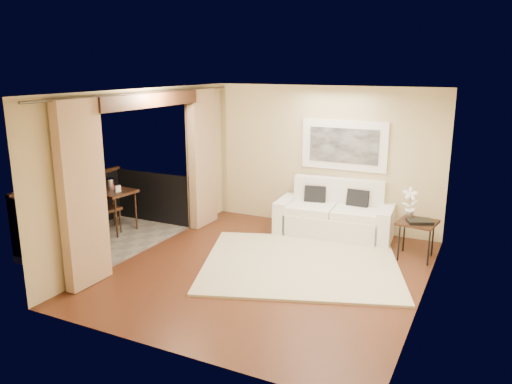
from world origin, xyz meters
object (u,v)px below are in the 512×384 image
Objects in this scene: orchid at (410,202)px; side_table at (417,225)px; ice_bucket at (110,184)px; balcony_chair_near at (78,224)px; bistro_table at (114,195)px; sofa at (335,216)px; balcony_chair_far at (100,204)px.

side_table is at bearing -45.58° from orchid.
side_table is 5.56m from ice_bucket.
orchid is 5.41m from balcony_chair_near.
ice_bucket is (-0.14, 0.06, 0.18)m from bistro_table.
ice_bucket is (-3.91, -1.59, 0.53)m from sofa.
balcony_chair_far is at bearing -81.14° from ice_bucket.
sofa is at bearing 22.16° from ice_bucket.
orchid is 5.47m from balcony_chair_far.
balcony_chair_near is (-4.92, -2.40, 0.00)m from side_table.
ice_bucket is at bearing 155.19° from bistro_table.
ice_bucket is at bearing -167.20° from orchid.
side_table is 5.57m from balcony_chair_far.
balcony_chair_near is at bearing -68.65° from ice_bucket.
sofa is 10.83× the size of ice_bucket.
balcony_chair_far reaches higher than balcony_chair_near.
orchid is at bearing 29.42° from balcony_chair_near.
bistro_table is 0.31m from balcony_chair_far.
sofa is 1.53m from orchid.
balcony_chair_near is at bearing -73.06° from bistro_table.
bistro_table is (-5.32, -1.10, 0.14)m from side_table.
balcony_chair_near reaches higher than side_table.
sofa reaches higher than ice_bucket.
sofa is 2.74× the size of bistro_table.
orchid is at bearing -20.62° from sofa.
balcony_chair_far is 5.13× the size of ice_bucket.
orchid is 5.42m from ice_bucket.
side_table is 0.66× the size of balcony_chair_near.
balcony_chair_far is at bearing -163.58° from orchid.
balcony_chair_near is at bearing -151.70° from orchid.
orchid is 0.64× the size of bistro_table.
orchid reaches higher than balcony_chair_near.
sofa is 4.49m from balcony_chair_near.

